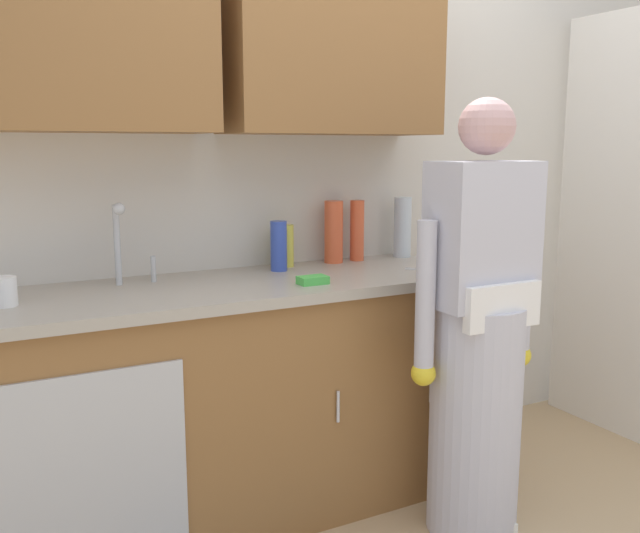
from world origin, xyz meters
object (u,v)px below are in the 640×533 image
at_px(bottle_cleaner_spray, 279,246).
at_px(bottle_soap, 286,246).
at_px(person_at_sink, 478,355).
at_px(bottle_dish_liquid, 403,227).
at_px(bottle_water_short, 334,232).
at_px(knife_on_counter, 434,269).
at_px(bottle_water_tall, 357,230).
at_px(sponge, 313,280).
at_px(sink, 139,295).
at_px(cup_by_sink, 5,292).

xyz_separation_m(bottle_cleaner_spray, bottle_soap, (0.07, 0.08, -0.01)).
distance_m(person_at_sink, bottle_dish_liquid, 0.86).
distance_m(person_at_sink, bottle_water_short, 0.87).
bearing_deg(knife_on_counter, bottle_water_short, 165.78).
distance_m(bottle_soap, bottle_water_tall, 0.36).
bearing_deg(bottle_cleaner_spray, sponge, -90.76).
distance_m(bottle_water_short, knife_on_counter, 0.48).
bearing_deg(sink, knife_on_counter, -7.55).
bearing_deg(sponge, knife_on_counter, 2.05).
height_order(bottle_cleaner_spray, sponge, bottle_cleaner_spray).
bearing_deg(bottle_dish_liquid, knife_on_counter, -103.38).
distance_m(bottle_dish_liquid, cup_by_sink, 1.73).
height_order(bottle_water_tall, cup_by_sink, bottle_water_tall).
distance_m(knife_on_counter, sponge, 0.58).
bearing_deg(bottle_water_short, sponge, -128.21).
height_order(bottle_dish_liquid, sponge, bottle_dish_liquid).
relative_size(sink, bottle_soap, 2.77).
bearing_deg(sponge, bottle_dish_liquid, 29.63).
bearing_deg(cup_by_sink, sink, 4.56).
height_order(person_at_sink, bottle_water_short, person_at_sink).
bearing_deg(cup_by_sink, bottle_soap, 12.66).
height_order(bottle_water_tall, sponge, bottle_water_tall).
height_order(person_at_sink, bottle_soap, person_at_sink).
bearing_deg(bottle_soap, cup_by_sink, -167.34).
bearing_deg(bottle_water_tall, bottle_dish_liquid, -2.63).
bearing_deg(person_at_sink, bottle_dish_liquid, 77.00).
relative_size(sink, cup_by_sink, 5.18).
distance_m(sink, bottle_cleaner_spray, 0.64).
xyz_separation_m(bottle_water_tall, knife_on_counter, (0.16, -0.37, -0.13)).
xyz_separation_m(bottle_water_tall, bottle_water_short, (-0.12, -0.00, 0.00)).
distance_m(bottle_water_tall, sponge, 0.59).
distance_m(bottle_water_short, cup_by_sink, 1.38).
relative_size(bottle_water_short, bottle_dish_liquid, 0.99).
bearing_deg(sink, bottle_water_short, 12.84).
xyz_separation_m(sink, bottle_cleaner_spray, (0.61, 0.14, 0.12)).
relative_size(bottle_soap, bottle_water_short, 0.66).
height_order(bottle_water_short, knife_on_counter, bottle_water_short).
height_order(bottle_cleaner_spray, cup_by_sink, bottle_cleaner_spray).
height_order(cup_by_sink, sponge, cup_by_sink).
bearing_deg(bottle_soap, knife_on_counter, -36.31).
xyz_separation_m(sink, bottle_water_short, (0.91, 0.21, 0.15)).
height_order(bottle_water_short, bottle_dish_liquid, bottle_dish_liquid).
bearing_deg(bottle_soap, bottle_dish_liquid, -1.43).
relative_size(bottle_cleaner_spray, bottle_soap, 1.15).
bearing_deg(bottle_water_short, sink, -167.16).
bearing_deg(sink, bottle_soap, 17.60).
bearing_deg(knife_on_counter, sponge, -139.45).
relative_size(bottle_soap, bottle_dish_liquid, 0.65).
height_order(bottle_cleaner_spray, bottle_dish_liquid, bottle_dish_liquid).
distance_m(bottle_cleaner_spray, sponge, 0.33).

